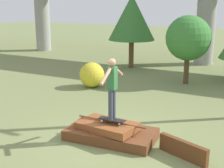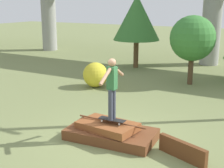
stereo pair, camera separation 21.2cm
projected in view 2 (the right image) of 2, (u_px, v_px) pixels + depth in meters
ground_plane at (111, 139)px, 8.48m from camera, size 80.00×80.00×0.00m
scrap_pile at (110, 132)px, 8.43m from camera, size 2.46×1.43×0.52m
scrap_plank_loose at (182, 150)px, 7.35m from camera, size 1.28×0.59×0.44m
skateboard at (112, 120)px, 8.24m from camera, size 0.74×0.23×0.09m
skater at (112, 85)px, 8.00m from camera, size 0.22×1.25×1.62m
tree_behind_left at (193, 38)px, 13.62m from camera, size 1.99×1.99×3.07m
tree_mid_back at (137, 18)px, 17.08m from camera, size 2.57×2.57×4.02m
bush_yellow_flowering at (95, 75)px, 13.55m from camera, size 1.09×1.09×1.09m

